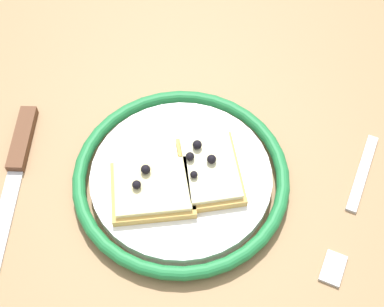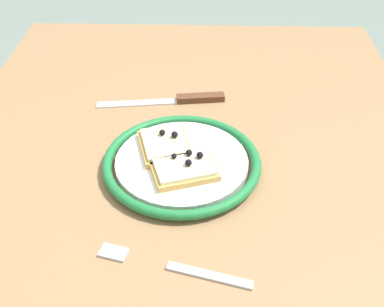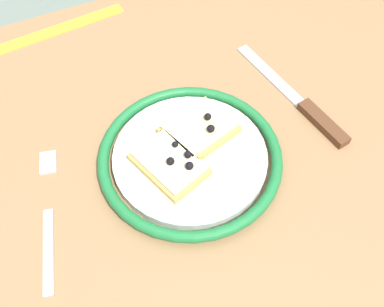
% 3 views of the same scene
% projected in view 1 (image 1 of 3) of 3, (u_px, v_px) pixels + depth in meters
% --- Properties ---
extents(dining_table, '(1.16, 0.81, 0.72)m').
position_uv_depth(dining_table, '(209.00, 209.00, 0.69)').
color(dining_table, '#936D47').
rests_on(dining_table, ground_plane).
extents(plate, '(0.25, 0.25, 0.02)m').
position_uv_depth(plate, '(181.00, 177.00, 0.61)').
color(plate, white).
rests_on(plate, dining_table).
extents(pizza_slice_near, '(0.09, 0.11, 0.03)m').
position_uv_depth(pizza_slice_near, '(208.00, 169.00, 0.60)').
color(pizza_slice_near, tan).
rests_on(pizza_slice_near, plate).
extents(pizza_slice_far, '(0.11, 0.10, 0.03)m').
position_uv_depth(pizza_slice_far, '(152.00, 189.00, 0.58)').
color(pizza_slice_far, tan).
rests_on(pizza_slice_far, plate).
extents(knife, '(0.05, 0.24, 0.01)m').
position_uv_depth(knife, '(17.00, 162.00, 0.62)').
color(knife, silver).
rests_on(knife, dining_table).
extents(fork, '(0.07, 0.20, 0.00)m').
position_uv_depth(fork, '(352.00, 206.00, 0.60)').
color(fork, '#BBBBBB').
rests_on(fork, dining_table).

